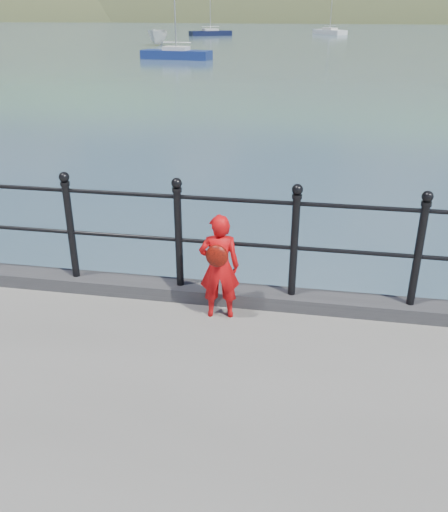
% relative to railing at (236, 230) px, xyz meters
% --- Properties ---
extents(ground, '(600.00, 600.00, 0.00)m').
position_rel_railing_xyz_m(ground, '(-0.00, 0.15, -1.82)').
color(ground, '#2D4251').
rests_on(ground, ground).
extents(kerb, '(60.00, 0.30, 0.15)m').
position_rel_railing_xyz_m(kerb, '(-0.00, -0.00, -0.75)').
color(kerb, '#28282B').
rests_on(kerb, quay).
extents(railing, '(18.11, 0.11, 1.20)m').
position_rel_railing_xyz_m(railing, '(0.00, 0.00, 0.00)').
color(railing, black).
rests_on(railing, kerb).
extents(far_shore, '(830.00, 200.00, 156.00)m').
position_rel_railing_xyz_m(far_shore, '(38.34, 239.56, -24.39)').
color(far_shore, '#333A21').
rests_on(far_shore, ground).
extents(child, '(0.44, 0.35, 1.10)m').
position_rel_railing_xyz_m(child, '(-0.11, -0.32, -0.27)').
color(child, red).
rests_on(child, quay).
extents(launch_white, '(1.89, 4.60, 1.75)m').
position_rel_railing_xyz_m(launch_white, '(-17.98, 57.99, -0.95)').
color(launch_white, silver).
rests_on(launch_white, ground).
extents(sailboat_left, '(6.37, 5.01, 8.92)m').
position_rel_railing_xyz_m(sailboat_left, '(-16.76, 81.50, -1.49)').
color(sailboat_left, black).
rests_on(sailboat_left, ground).
extents(sailboat_port, '(5.90, 2.52, 8.33)m').
position_rel_railing_xyz_m(sailboat_port, '(-11.41, 40.89, -1.48)').
color(sailboat_port, navy).
rests_on(sailboat_port, ground).
extents(sailboat_deep, '(5.47, 6.37, 9.58)m').
position_rel_railing_xyz_m(sailboat_deep, '(0.97, 89.01, -1.48)').
color(sailboat_deep, silver).
rests_on(sailboat_deep, ground).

